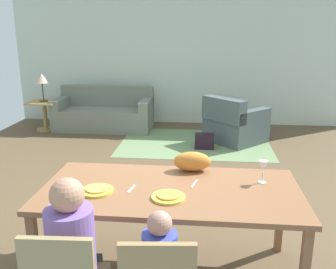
# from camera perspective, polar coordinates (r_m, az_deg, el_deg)

# --- Properties ---
(ground_plane) EXTENTS (7.06, 6.26, 0.02)m
(ground_plane) POSITION_cam_1_polar(r_m,az_deg,el_deg) (5.12, -0.12, -6.72)
(ground_plane) COLOR brown
(back_wall) EXTENTS (7.06, 0.10, 2.70)m
(back_wall) POSITION_cam_1_polar(r_m,az_deg,el_deg) (7.92, 2.25, 11.44)
(back_wall) COLOR silver
(back_wall) RESTS_ON ground_plane
(dining_table) EXTENTS (2.00, 0.98, 0.76)m
(dining_table) POSITION_cam_1_polar(r_m,az_deg,el_deg) (2.97, 0.40, -9.28)
(dining_table) COLOR brown
(dining_table) RESTS_ON ground_plane
(plate_near_man) EXTENTS (0.25, 0.25, 0.02)m
(plate_near_man) POSITION_cam_1_polar(r_m,az_deg,el_deg) (2.93, -10.72, -8.35)
(plate_near_man) COLOR yellow
(plate_near_man) RESTS_ON dining_table
(pizza_near_man) EXTENTS (0.17, 0.17, 0.01)m
(pizza_near_man) POSITION_cam_1_polar(r_m,az_deg,el_deg) (2.92, -10.73, -8.08)
(pizza_near_man) COLOR #DEA24F
(pizza_near_man) RESTS_ON plate_near_man
(plate_near_child) EXTENTS (0.25, 0.25, 0.02)m
(plate_near_child) POSITION_cam_1_polar(r_m,az_deg,el_deg) (2.77, 0.06, -9.47)
(plate_near_child) COLOR yellow
(plate_near_child) RESTS_ON dining_table
(pizza_near_child) EXTENTS (0.17, 0.17, 0.01)m
(pizza_near_child) POSITION_cam_1_polar(r_m,az_deg,el_deg) (2.77, 0.06, -9.19)
(pizza_near_child) COLOR gold
(pizza_near_child) RESTS_ON plate_near_child
(wine_glass) EXTENTS (0.07, 0.07, 0.19)m
(wine_glass) POSITION_cam_1_polar(r_m,az_deg,el_deg) (3.08, 14.23, -4.82)
(wine_glass) COLOR silver
(wine_glass) RESTS_ON dining_table
(fork) EXTENTS (0.04, 0.15, 0.01)m
(fork) POSITION_cam_1_polar(r_m,az_deg,el_deg) (2.93, -5.59, -8.20)
(fork) COLOR silver
(fork) RESTS_ON dining_table
(knife) EXTENTS (0.06, 0.17, 0.01)m
(knife) POSITION_cam_1_polar(r_m,az_deg,el_deg) (3.02, 4.01, -7.44)
(knife) COLOR silver
(knife) RESTS_ON dining_table
(person_man) EXTENTS (0.30, 0.41, 1.11)m
(person_man) POSITION_cam_1_polar(r_m,az_deg,el_deg) (2.59, -14.01, -18.48)
(person_man) COLOR #323F44
(person_man) RESTS_ON ground_plane
(cat) EXTENTS (0.33, 0.17, 0.17)m
(cat) POSITION_cam_1_polar(r_m,az_deg,el_deg) (3.26, 3.68, -4.10)
(cat) COLOR orange
(cat) RESTS_ON dining_table
(area_rug) EXTENTS (2.60, 1.80, 0.01)m
(area_rug) POSITION_cam_1_polar(r_m,az_deg,el_deg) (6.64, 4.09, -1.29)
(area_rug) COLOR #6B8759
(area_rug) RESTS_ON ground_plane
(couch) EXTENTS (1.90, 0.86, 0.82)m
(couch) POSITION_cam_1_polar(r_m,az_deg,el_deg) (7.66, -9.61, 3.14)
(couch) COLOR slate
(couch) RESTS_ON ground_plane
(armchair) EXTENTS (1.21, 1.21, 0.82)m
(armchair) POSITION_cam_1_polar(r_m,az_deg,el_deg) (6.73, 9.98, 1.52)
(armchair) COLOR #455353
(armchair) RESTS_ON ground_plane
(side_table) EXTENTS (0.56, 0.56, 0.58)m
(side_table) POSITION_cam_1_polar(r_m,az_deg,el_deg) (7.78, -18.19, 3.34)
(side_table) COLOR #A6884B
(side_table) RESTS_ON ground_plane
(table_lamp) EXTENTS (0.26, 0.26, 0.54)m
(table_lamp) POSITION_cam_1_polar(r_m,az_deg,el_deg) (7.68, -18.60, 7.94)
(table_lamp) COLOR #44392E
(table_lamp) RESTS_ON side_table
(handbag) EXTENTS (0.32, 0.16, 0.26)m
(handbag) POSITION_cam_1_polar(r_m,az_deg,el_deg) (6.31, 5.55, -1.04)
(handbag) COLOR black
(handbag) RESTS_ON ground_plane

